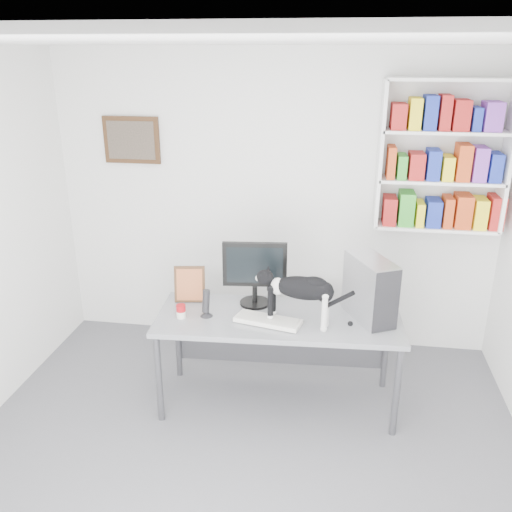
% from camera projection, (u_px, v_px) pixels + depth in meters
% --- Properties ---
extents(room, '(4.01, 4.01, 2.70)m').
position_uv_depth(room, '(231.00, 296.00, 3.08)').
color(room, '#57565B').
rests_on(room, ground).
extents(bookshelf, '(1.03, 0.28, 1.24)m').
position_uv_depth(bookshelf, '(443.00, 156.00, 4.41)').
color(bookshelf, white).
rests_on(bookshelf, room).
extents(wall_art, '(0.52, 0.04, 0.42)m').
position_uv_depth(wall_art, '(132.00, 140.00, 4.89)').
color(wall_art, '#402914').
rests_on(wall_art, room).
extents(desk, '(1.89, 0.82, 0.77)m').
position_uv_depth(desk, '(278.00, 360.00, 4.24)').
color(desk, gray).
rests_on(desk, room).
extents(monitor, '(0.52, 0.29, 0.53)m').
position_uv_depth(monitor, '(255.00, 273.00, 4.21)').
color(monitor, black).
rests_on(monitor, desk).
extents(keyboard, '(0.52, 0.29, 0.04)m').
position_uv_depth(keyboard, '(268.00, 320.00, 4.01)').
color(keyboard, silver).
rests_on(keyboard, desk).
extents(pc_tower, '(0.40, 0.52, 0.47)m').
position_uv_depth(pc_tower, '(370.00, 289.00, 4.01)').
color(pc_tower, '#A8A8AD').
rests_on(pc_tower, desk).
extents(speaker, '(0.12, 0.12, 0.22)m').
position_uv_depth(speaker, '(206.00, 303.00, 4.07)').
color(speaker, black).
rests_on(speaker, desk).
extents(leaning_print, '(0.26, 0.13, 0.30)m').
position_uv_depth(leaning_print, '(190.00, 284.00, 4.31)').
color(leaning_print, '#402914').
rests_on(leaning_print, desk).
extents(soup_can, '(0.07, 0.07, 0.10)m').
position_uv_depth(soup_can, '(181.00, 311.00, 4.07)').
color(soup_can, '#A10D14').
rests_on(soup_can, desk).
extents(cat, '(0.67, 0.26, 0.40)m').
position_uv_depth(cat, '(301.00, 300.00, 3.91)').
color(cat, black).
rests_on(cat, desk).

